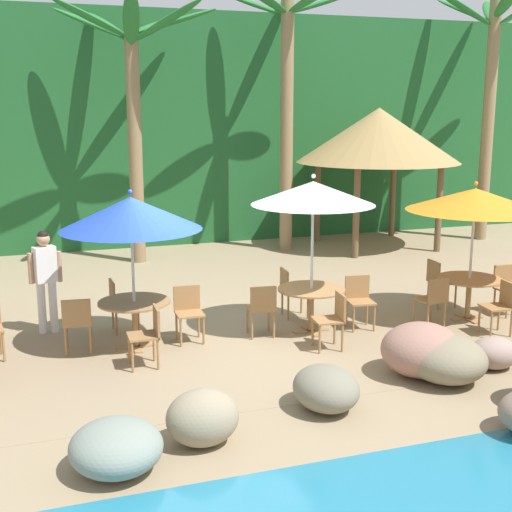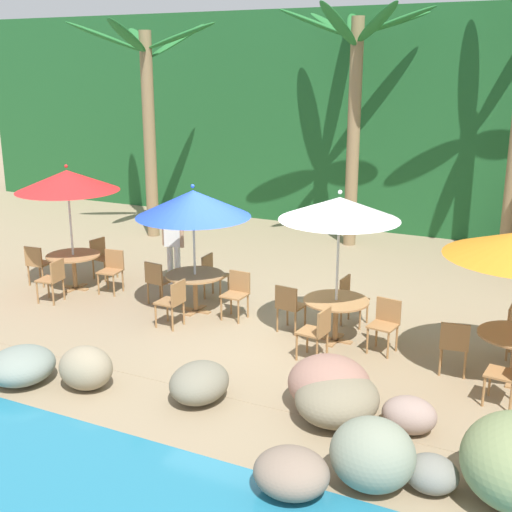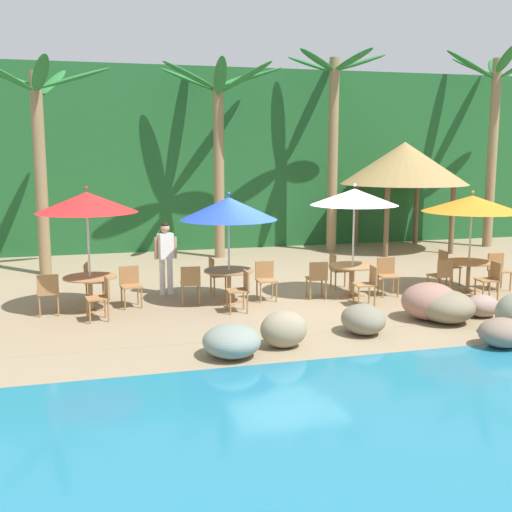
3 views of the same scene
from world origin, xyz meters
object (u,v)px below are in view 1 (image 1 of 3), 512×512
at_px(chair_blue_seaward, 188,309).
at_px(chair_white_seaward, 359,298).
at_px(chair_orange_inland, 438,279).
at_px(dining_table_white, 311,296).
at_px(umbrella_white, 313,193).
at_px(chair_orange_seaward, 507,286).
at_px(palm_tree_fourth, 492,74).
at_px(umbrella_blue, 131,213).
at_px(palapa_hut, 378,136).
at_px(chair_orange_right, 501,304).
at_px(waiter_in_white, 45,274).
at_px(palm_tree_third, 287,83).
at_px(chair_blue_right, 149,332).
at_px(umbrella_orange, 475,200).
at_px(chair_blue_left, 77,321).
at_px(chair_orange_left, 434,298).
at_px(chair_blue_inland, 119,302).
at_px(dining_table_blue, 135,309).
at_px(chair_white_inland, 290,289).
at_px(dining_table_orange, 469,285).
at_px(palm_tree_second, 133,82).
at_px(chair_white_left, 262,307).

xyz_separation_m(chair_blue_seaward, chair_white_seaward, (2.85, -0.26, 0.00)).
bearing_deg(chair_orange_inland, dining_table_white, -167.82).
relative_size(umbrella_white, chair_orange_seaward, 2.99).
bearing_deg(palm_tree_fourth, chair_orange_inland, -132.37).
distance_m(umbrella_blue, palapa_hut, 9.37).
bearing_deg(chair_orange_right, waiter_in_white, 160.54).
xyz_separation_m(umbrella_white, palm_tree_third, (2.03, 6.36, 1.89)).
bearing_deg(palm_tree_fourth, umbrella_blue, -151.21).
bearing_deg(chair_blue_right, chair_orange_inland, 12.94).
relative_size(dining_table_white, umbrella_orange, 0.46).
relative_size(chair_blue_seaward, chair_blue_left, 1.00).
xyz_separation_m(umbrella_blue, chair_blue_left, (-0.85, 0.01, -1.57)).
distance_m(umbrella_blue, chair_white_seaward, 4.03).
bearing_deg(palm_tree_third, umbrella_white, -107.69).
relative_size(umbrella_blue, chair_orange_seaward, 2.81).
xyz_separation_m(umbrella_orange, chair_orange_inland, (-0.05, 0.85, -1.58)).
bearing_deg(umbrella_white, chair_orange_left, -12.60).
relative_size(chair_orange_seaward, chair_orange_inland, 1.00).
xyz_separation_m(chair_blue_seaward, palapa_hut, (6.42, 5.79, 2.36)).
relative_size(umbrella_white, chair_orange_inland, 2.99).
bearing_deg(chair_blue_left, umbrella_orange, -3.77).
relative_size(chair_blue_inland, waiter_in_white, 0.51).
xyz_separation_m(chair_blue_right, chair_orange_left, (4.80, 0.23, 0.00)).
distance_m(dining_table_blue, chair_orange_right, 5.85).
bearing_deg(chair_white_inland, palm_tree_fourth, 33.51).
distance_m(umbrella_white, chair_orange_inland, 3.37).
xyz_separation_m(chair_orange_inland, palapa_hut, (1.63, 5.43, 2.36)).
relative_size(chair_blue_left, palm_tree_fourth, 0.13).
height_order(umbrella_orange, dining_table_orange, umbrella_orange).
relative_size(chair_orange_inland, palm_tree_second, 0.15).
distance_m(umbrella_orange, palm_tree_fourth, 8.22).
xyz_separation_m(chair_white_left, chair_orange_inland, (3.65, 0.60, 0.00)).
height_order(dining_table_blue, chair_blue_right, chair_blue_right).
bearing_deg(umbrella_blue, chair_blue_right, -85.63).
xyz_separation_m(umbrella_white, chair_orange_right, (2.86, -1.10, -1.78)).
height_order(chair_blue_seaward, umbrella_white, umbrella_white).
bearing_deg(chair_white_inland, dining_table_orange, -20.96).
height_order(dining_table_orange, chair_orange_right, chair_orange_right).
relative_size(chair_orange_left, chair_orange_right, 1.00).
relative_size(chair_blue_inland, umbrella_orange, 0.36).
height_order(umbrella_white, umbrella_orange, umbrella_white).
relative_size(chair_orange_inland, palm_tree_fourth, 0.13).
height_order(chair_white_left, umbrella_orange, umbrella_orange).
height_order(chair_blue_right, palm_tree_third, palm_tree_third).
bearing_deg(chair_white_seaward, chair_blue_left, 177.37).
height_order(umbrella_white, chair_white_left, umbrella_white).
relative_size(dining_table_white, waiter_in_white, 0.65).
relative_size(umbrella_white, waiter_in_white, 1.53).
xyz_separation_m(dining_table_white, chair_orange_right, (2.86, -1.10, -0.10)).
height_order(dining_table_blue, waiter_in_white, waiter_in_white).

